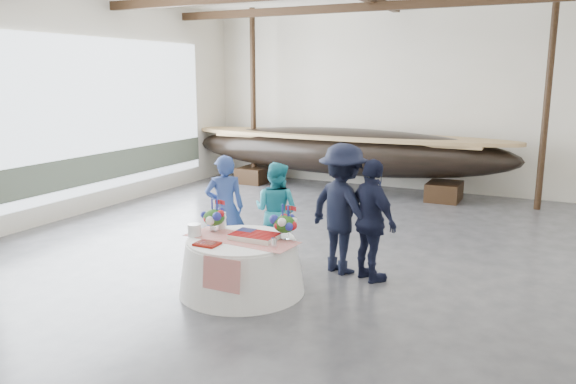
% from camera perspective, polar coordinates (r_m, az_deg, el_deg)
% --- Properties ---
extents(floor, '(10.00, 12.00, 0.01)m').
position_cam_1_polar(floor, '(9.26, 0.20, -6.03)').
color(floor, '#3D3D42').
rests_on(floor, ground).
extents(wall_back, '(10.00, 0.02, 4.50)m').
position_cam_1_polar(wall_back, '(14.46, 10.80, 9.29)').
color(wall_back, silver).
rests_on(wall_back, ground).
extents(wall_left, '(0.02, 12.00, 4.50)m').
position_cam_1_polar(wall_left, '(11.90, -22.24, 8.12)').
color(wall_left, silver).
rests_on(wall_left, ground).
extents(pavilion_structure, '(9.80, 11.76, 4.50)m').
position_cam_1_polar(pavilion_structure, '(9.65, 2.54, 18.73)').
color(pavilion_structure, black).
rests_on(pavilion_structure, ground).
extents(open_bay, '(0.03, 7.00, 3.20)m').
position_cam_1_polar(open_bay, '(12.58, -18.53, 6.60)').
color(open_bay, silver).
rests_on(open_bay, ground).
extents(longboat_display, '(8.33, 1.67, 1.56)m').
position_cam_1_polar(longboat_display, '(13.92, 5.59, 4.18)').
color(longboat_display, black).
rests_on(longboat_display, ground).
extents(banquet_table, '(1.67, 1.67, 0.72)m').
position_cam_1_polar(banquet_table, '(7.54, -4.73, -7.42)').
color(banquet_table, white).
rests_on(banquet_table, ground).
extents(tabletop_items, '(1.59, 0.95, 0.40)m').
position_cam_1_polar(tabletop_items, '(7.54, -4.50, -3.37)').
color(tabletop_items, red).
rests_on(tabletop_items, banquet_table).
extents(guest_woman_blue, '(0.72, 0.68, 1.65)m').
position_cam_1_polar(guest_woman_blue, '(8.72, -6.44, -1.61)').
color(guest_woman_blue, navy).
rests_on(guest_woman_blue, ground).
extents(guest_woman_teal, '(0.77, 0.61, 1.53)m').
position_cam_1_polar(guest_woman_teal, '(8.75, -1.21, -1.91)').
color(guest_woman_teal, teal).
rests_on(guest_woman_teal, ground).
extents(guest_man_left, '(1.40, 1.14, 1.89)m').
position_cam_1_polar(guest_man_left, '(8.12, 5.60, -1.72)').
color(guest_man_left, black).
rests_on(guest_man_left, ground).
extents(guest_man_right, '(1.06, 0.94, 1.72)m').
position_cam_1_polar(guest_man_right, '(7.85, 8.49, -2.91)').
color(guest_man_right, black).
rests_on(guest_man_right, ground).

